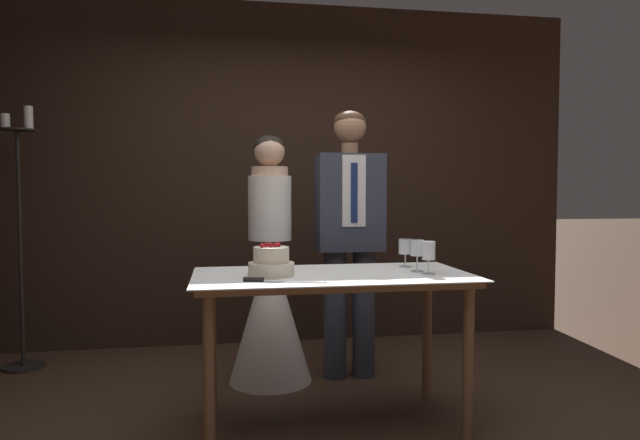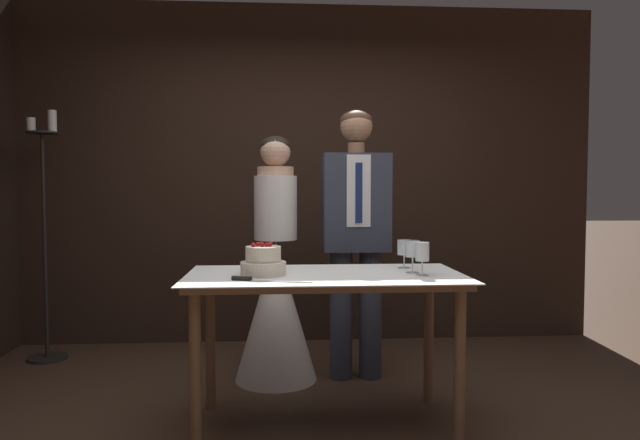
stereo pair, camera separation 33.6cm
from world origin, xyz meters
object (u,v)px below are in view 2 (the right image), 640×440
at_px(cake_knife, 256,279).
at_px(wine_glass_middle, 422,253).
at_px(wine_glass_near, 404,249).
at_px(groom, 356,227).
at_px(tiered_cake, 263,262).
at_px(candle_stand, 45,246).
at_px(bride, 276,291).
at_px(wine_glass_far, 413,250).
at_px(cake_table, 325,292).

bearing_deg(cake_knife, wine_glass_middle, 23.87).
height_order(wine_glass_near, groom, groom).
distance_m(tiered_cake, groom, 0.99).
distance_m(wine_glass_middle, groom, 0.90).
height_order(wine_glass_middle, candle_stand, candle_stand).
distance_m(cake_knife, candle_stand, 2.23).
bearing_deg(groom, cake_knife, -122.20).
distance_m(tiered_cake, bride, 0.84).
relative_size(cake_knife, wine_glass_far, 2.27).
height_order(tiered_cake, wine_glass_middle, wine_glass_middle).
bearing_deg(cake_table, tiered_cake, -176.03).
bearing_deg(wine_glass_middle, candle_stand, 149.71).
bearing_deg(cake_table, wine_glass_near, 21.82).
relative_size(tiered_cake, wine_glass_far, 1.36).
relative_size(cake_knife, groom, 0.22).
height_order(tiered_cake, bride, bride).
height_order(groom, candle_stand, candle_stand).
bearing_deg(wine_glass_near, groom, 108.69).
relative_size(cake_knife, wine_glass_middle, 2.28).
bearing_deg(wine_glass_near, wine_glass_far, -88.75).
relative_size(cake_knife, bride, 0.25).
bearing_deg(wine_glass_near, tiered_cake, -165.20).
distance_m(wine_glass_far, bride, 1.12).
bearing_deg(wine_glass_far, wine_glass_middle, -74.42).
xyz_separation_m(cake_knife, wine_glass_far, (0.82, 0.21, 0.11)).
relative_size(bride, groom, 0.90).
bearing_deg(wine_glass_middle, bride, 131.15).
bearing_deg(groom, wine_glass_near, -71.31).
xyz_separation_m(wine_glass_near, groom, (-0.20, 0.58, 0.08)).
distance_m(wine_glass_middle, wine_glass_far, 0.10).
bearing_deg(tiered_cake, groom, 53.29).
bearing_deg(bride, cake_table, -70.91).
distance_m(wine_glass_near, bride, 0.99).
bearing_deg(wine_glass_far, candle_stand, 151.18).
relative_size(cake_knife, wine_glass_near, 2.44).
xyz_separation_m(wine_glass_far, bride, (-0.73, 0.77, -0.35)).
height_order(cake_knife, bride, bride).
height_order(cake_table, wine_glass_near, wine_glass_near).
distance_m(tiered_cake, cake_knife, 0.20).
bearing_deg(candle_stand, wine_glass_near, -25.34).
distance_m(wine_glass_middle, bride, 1.20).
height_order(cake_knife, candle_stand, candle_stand).
height_order(wine_glass_far, candle_stand, candle_stand).
xyz_separation_m(wine_glass_middle, groom, (-0.23, 0.87, 0.07)).
height_order(wine_glass_near, bride, bride).
xyz_separation_m(tiered_cake, groom, (0.59, 0.79, 0.13)).
height_order(bride, groom, groom).
distance_m(wine_glass_near, wine_glass_far, 0.19).
height_order(cake_knife, groom, groom).
height_order(cake_table, candle_stand, candle_stand).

